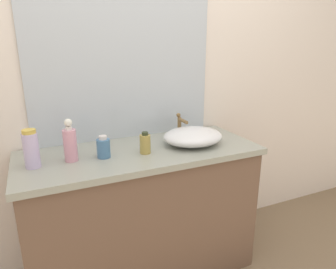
{
  "coord_description": "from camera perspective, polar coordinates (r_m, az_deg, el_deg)",
  "views": [
    {
      "loc": [
        -0.66,
        -1.18,
        1.45
      ],
      "look_at": [
        0.04,
        0.39,
        0.92
      ],
      "focal_mm": 32.33,
      "sensor_mm": 36.0,
      "label": 1
    }
  ],
  "objects": [
    {
      "name": "bathroom_wall_rear",
      "position": [
        2.02,
        -5.3,
        12.75
      ],
      "size": [
        6.0,
        0.06,
        2.6
      ],
      "primitive_type": "cube",
      "color": "silver",
      "rests_on": "ground"
    },
    {
      "name": "vanity_counter",
      "position": [
        1.96,
        -4.74,
        -14.54
      ],
      "size": [
        1.39,
        0.57,
        0.84
      ],
      "color": "brown",
      "rests_on": "ground"
    },
    {
      "name": "wall_mirror_panel",
      "position": [
        1.95,
        -8.28,
        12.44
      ],
      "size": [
        1.17,
        0.01,
        0.91
      ],
      "primitive_type": "cube",
      "color": "#B2BCC6",
      "rests_on": "vanity_counter"
    },
    {
      "name": "sink_basin",
      "position": [
        1.86,
        4.72,
        -0.36
      ],
      "size": [
        0.37,
        0.32,
        0.1
      ],
      "primitive_type": "ellipsoid",
      "color": "silver",
      "rests_on": "vanity_counter"
    },
    {
      "name": "faucet",
      "position": [
        2.0,
        2.35,
        2.13
      ],
      "size": [
        0.03,
        0.13,
        0.15
      ],
      "color": "brown",
      "rests_on": "vanity_counter"
    },
    {
      "name": "soap_dispenser",
      "position": [
        1.66,
        -17.97,
        -1.59
      ],
      "size": [
        0.07,
        0.07,
        0.23
      ],
      "color": "pink",
      "rests_on": "vanity_counter"
    },
    {
      "name": "lotion_bottle",
      "position": [
        1.71,
        -4.33,
        -1.72
      ],
      "size": [
        0.06,
        0.06,
        0.12
      ],
      "color": "#A58E45",
      "rests_on": "vanity_counter"
    },
    {
      "name": "perfume_bottle",
      "position": [
        1.65,
        -24.39,
        -2.53
      ],
      "size": [
        0.08,
        0.08,
        0.2
      ],
      "color": "#C0AFD9",
      "rests_on": "vanity_counter"
    },
    {
      "name": "spray_can",
      "position": [
        1.68,
        -12.07,
        -2.45
      ],
      "size": [
        0.07,
        0.07,
        0.12
      ],
      "color": "teal",
      "rests_on": "vanity_counter"
    }
  ]
}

